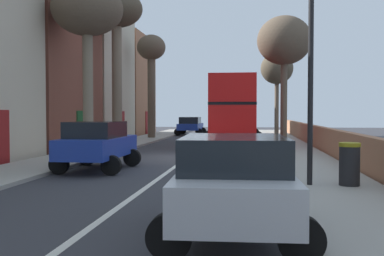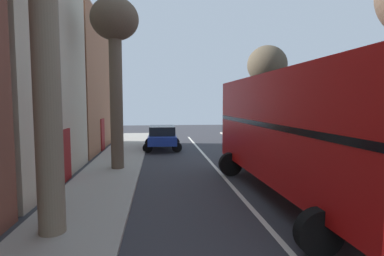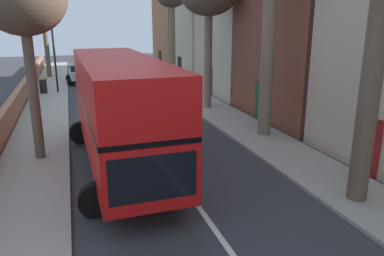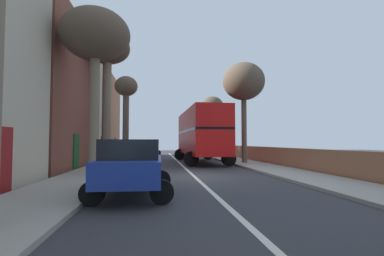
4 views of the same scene
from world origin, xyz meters
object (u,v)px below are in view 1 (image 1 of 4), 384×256
(parked_car_blue_left_2, at_px, (97,143))
(street_tree_left_6, at_px, (117,17))
(parked_car_blue_left_0, at_px, (190,125))
(double_decker_bus, at_px, (233,107))
(parked_car_silver_right_4, at_px, (234,180))
(street_tree_left_4, at_px, (87,13))
(litter_bin_right, at_px, (349,164))
(street_tree_left_2, at_px, (151,57))
(street_tree_right_3, at_px, (284,42))
(street_tree_right_5, at_px, (277,70))
(lamppost_right, at_px, (311,43))

(parked_car_blue_left_2, height_order, street_tree_left_6, street_tree_left_6)
(parked_car_blue_left_0, height_order, street_tree_left_6, street_tree_left_6)
(double_decker_bus, bearing_deg, parked_car_silver_right_4, -87.83)
(street_tree_left_4, height_order, litter_bin_right, street_tree_left_4)
(double_decker_bus, distance_m, parked_car_blue_left_0, 11.92)
(parked_car_silver_right_4, distance_m, street_tree_left_2, 27.66)
(parked_car_blue_left_0, relative_size, street_tree_left_4, 0.53)
(street_tree_right_3, height_order, street_tree_right_5, street_tree_right_3)
(double_decker_bus, xyz_separation_m, street_tree_left_6, (-6.94, -1.97, 5.38))
(street_tree_right_3, xyz_separation_m, litter_bin_right, (0.62, -14.59, -5.39))
(parked_car_blue_left_0, xyz_separation_m, street_tree_right_5, (7.55, 0.85, 4.86))
(street_tree_right_5, height_order, litter_bin_right, street_tree_right_5)
(street_tree_right_3, relative_size, street_tree_right_5, 1.05)
(double_decker_bus, relative_size, lamppost_right, 1.62)
(parked_car_blue_left_0, distance_m, street_tree_right_5, 9.02)
(street_tree_right_3, xyz_separation_m, street_tree_left_4, (-9.39, -6.49, 0.52))
(double_decker_bus, xyz_separation_m, street_tree_left_2, (-6.36, 4.97, 3.84))
(lamppost_right, bearing_deg, parked_car_silver_right_4, -110.42)
(parked_car_blue_left_0, xyz_separation_m, parked_car_silver_right_4, (5.00, -32.28, 0.01))
(parked_car_silver_right_4, bearing_deg, double_decker_bus, 92.17)
(double_decker_bus, bearing_deg, parked_car_blue_left_0, 110.80)
(street_tree_right_5, distance_m, lamppost_right, 28.38)
(street_tree_left_2, xyz_separation_m, street_tree_right_3, (9.34, -6.77, -0.12))
(street_tree_left_2, distance_m, street_tree_right_3, 11.53)
(street_tree_left_4, bearing_deg, street_tree_left_2, 89.76)
(double_decker_bus, xyz_separation_m, parked_car_blue_left_2, (-4.20, -13.37, -1.40))
(parked_car_blue_left_2, distance_m, street_tree_left_4, 7.91)
(parked_car_silver_right_4, distance_m, street_tree_right_5, 33.58)
(double_decker_bus, height_order, street_tree_left_4, street_tree_left_4)
(street_tree_right_3, relative_size, lamppost_right, 1.18)
(double_decker_bus, distance_m, parked_car_blue_left_2, 14.08)
(double_decker_bus, bearing_deg, litter_bin_right, -77.61)
(parked_car_blue_left_2, relative_size, street_tree_right_5, 0.56)
(double_decker_bus, xyz_separation_m, parked_car_blue_left_0, (-4.20, 11.06, -1.44))
(litter_bin_right, bearing_deg, double_decker_bus, 102.39)
(parked_car_blue_left_2, distance_m, litter_bin_right, 8.37)
(litter_bin_right, bearing_deg, street_tree_right_5, 90.51)
(parked_car_silver_right_4, distance_m, street_tree_left_6, 21.83)
(double_decker_bus, distance_m, street_tree_left_4, 11.31)
(parked_car_blue_left_0, bearing_deg, parked_car_blue_left_2, -90.00)
(parked_car_blue_left_2, bearing_deg, double_decker_bus, 72.56)
(street_tree_left_2, relative_size, litter_bin_right, 6.98)
(street_tree_right_3, bearing_deg, street_tree_left_4, -145.36)
(double_decker_bus, bearing_deg, street_tree_right_3, -31.14)
(street_tree_left_6, bearing_deg, street_tree_right_5, 53.47)
(street_tree_left_2, bearing_deg, lamppost_right, -67.24)
(parked_car_silver_right_4, distance_m, lamppost_right, 5.90)
(street_tree_left_2, relative_size, street_tree_left_6, 0.84)
(street_tree_right_5, bearing_deg, street_tree_left_2, -144.45)
(parked_car_blue_left_0, distance_m, street_tree_left_4, 20.28)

